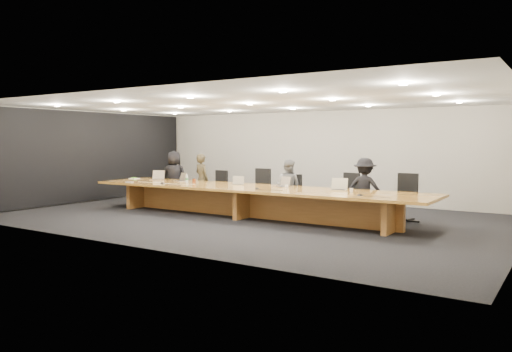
# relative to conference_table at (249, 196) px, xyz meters

# --- Properties ---
(ground) EXTENTS (12.00, 12.00, 0.00)m
(ground) POSITION_rel_conference_table_xyz_m (0.00, 0.00, -0.52)
(ground) COLOR black
(ground) RESTS_ON ground
(back_wall) EXTENTS (12.00, 0.02, 2.80)m
(back_wall) POSITION_rel_conference_table_xyz_m (0.00, 4.00, 0.88)
(back_wall) COLOR silver
(back_wall) RESTS_ON ground
(left_wall_panel) EXTENTS (0.08, 7.84, 2.74)m
(left_wall_panel) POSITION_rel_conference_table_xyz_m (-5.94, 0.00, 0.85)
(left_wall_panel) COLOR black
(left_wall_panel) RESTS_ON ground
(conference_table) EXTENTS (9.00, 1.80, 0.75)m
(conference_table) POSITION_rel_conference_table_xyz_m (0.00, 0.00, 0.00)
(conference_table) COLOR #986321
(conference_table) RESTS_ON ground
(chair_far_left) EXTENTS (0.65, 0.65, 1.07)m
(chair_far_left) POSITION_rel_conference_table_xyz_m (-3.90, 1.28, 0.02)
(chair_far_left) COLOR black
(chair_far_left) RESTS_ON ground
(chair_left) EXTENTS (0.57, 0.57, 1.05)m
(chair_left) POSITION_rel_conference_table_xyz_m (-2.00, 1.30, 0.00)
(chair_left) COLOR black
(chair_left) RESTS_ON ground
(chair_mid_left) EXTENTS (0.60, 0.60, 1.15)m
(chair_mid_left) POSITION_rel_conference_table_xyz_m (-0.49, 1.16, 0.06)
(chair_mid_left) COLOR black
(chair_mid_left) RESTS_ON ground
(chair_mid_right) EXTENTS (0.58, 0.58, 1.02)m
(chair_mid_right) POSITION_rel_conference_table_xyz_m (0.46, 1.31, -0.01)
(chair_mid_right) COLOR black
(chair_mid_right) RESTS_ON ground
(chair_right) EXTENTS (0.69, 0.69, 1.11)m
(chair_right) POSITION_rel_conference_table_xyz_m (1.98, 1.32, 0.04)
(chair_right) COLOR black
(chair_right) RESTS_ON ground
(chair_far_right) EXTENTS (0.63, 0.63, 1.15)m
(chair_far_right) POSITION_rel_conference_table_xyz_m (3.42, 1.31, 0.05)
(chair_far_right) COLOR black
(chair_far_right) RESTS_ON ground
(person_a) EXTENTS (0.90, 0.74, 1.57)m
(person_a) POSITION_rel_conference_table_xyz_m (-3.50, 1.14, 0.27)
(person_a) COLOR black
(person_a) RESTS_ON ground
(person_b) EXTENTS (0.63, 0.51, 1.51)m
(person_b) POSITION_rel_conference_table_xyz_m (-2.43, 1.15, 0.23)
(person_b) COLOR #322B1B
(person_b) RESTS_ON ground
(person_c) EXTENTS (0.73, 0.59, 1.39)m
(person_c) POSITION_rel_conference_table_xyz_m (0.45, 1.14, 0.18)
(person_c) COLOR slate
(person_c) RESTS_ON ground
(person_d) EXTENTS (1.02, 0.68, 1.47)m
(person_d) POSITION_rel_conference_table_xyz_m (2.49, 1.26, 0.22)
(person_d) COLOR black
(person_d) RESTS_ON ground
(laptop_a) EXTENTS (0.43, 0.38, 0.28)m
(laptop_a) POSITION_rel_conference_table_xyz_m (-3.48, 0.38, 0.37)
(laptop_a) COLOR #C5B097
(laptop_a) RESTS_ON conference_table
(laptop_b) EXTENTS (0.39, 0.34, 0.25)m
(laptop_b) POSITION_rel_conference_table_xyz_m (-2.54, 0.31, 0.36)
(laptop_b) COLOR beige
(laptop_b) RESTS_ON conference_table
(laptop_c) EXTENTS (0.35, 0.30, 0.23)m
(laptop_c) POSITION_rel_conference_table_xyz_m (-0.57, 0.29, 0.35)
(laptop_c) COLOR tan
(laptop_c) RESTS_ON conference_table
(laptop_d) EXTENTS (0.40, 0.35, 0.26)m
(laptop_d) POSITION_rel_conference_table_xyz_m (0.68, 0.40, 0.36)
(laptop_d) COLOR #BCA88F
(laptop_d) RESTS_ON conference_table
(laptop_e) EXTENTS (0.41, 0.33, 0.29)m
(laptop_e) POSITION_rel_conference_table_xyz_m (2.20, 0.36, 0.38)
(laptop_e) COLOR #BAAD8E
(laptop_e) RESTS_ON conference_table
(water_bottle) EXTENTS (0.08, 0.08, 0.22)m
(water_bottle) POSITION_rel_conference_table_xyz_m (-2.02, 0.01, 0.34)
(water_bottle) COLOR #AEBFB9
(water_bottle) RESTS_ON conference_table
(amber_mug) EXTENTS (0.12, 0.12, 0.11)m
(amber_mug) POSITION_rel_conference_table_xyz_m (-1.90, 0.16, 0.29)
(amber_mug) COLOR #652C12
(amber_mug) RESTS_ON conference_table
(paper_cup_near) EXTENTS (0.09, 0.09, 0.09)m
(paper_cup_near) POSITION_rel_conference_table_xyz_m (1.00, 0.08, 0.27)
(paper_cup_near) COLOR white
(paper_cup_near) RESTS_ON conference_table
(paper_cup_far) EXTENTS (0.09, 0.09, 0.09)m
(paper_cup_far) POSITION_rel_conference_table_xyz_m (2.61, 0.12, 0.27)
(paper_cup_far) COLOR silver
(paper_cup_far) RESTS_ON conference_table
(notepad) EXTENTS (0.29, 0.24, 0.02)m
(notepad) POSITION_rel_conference_table_xyz_m (-4.35, 0.32, 0.24)
(notepad) COLOR white
(notepad) RESTS_ON conference_table
(lime_gadget) EXTENTS (0.18, 0.12, 0.03)m
(lime_gadget) POSITION_rel_conference_table_xyz_m (-4.37, 0.32, 0.26)
(lime_gadget) COLOR #5AB630
(lime_gadget) RESTS_ON notepad
(av_box) EXTENTS (0.23, 0.20, 0.03)m
(av_box) POSITION_rel_conference_table_xyz_m (-3.47, -0.69, 0.24)
(av_box) COLOR #AAAAAF
(av_box) RESTS_ON conference_table
(mic_left) EXTENTS (0.15, 0.15, 0.03)m
(mic_left) POSITION_rel_conference_table_xyz_m (-2.44, -0.49, 0.25)
(mic_left) COLOR black
(mic_left) RESTS_ON conference_table
(mic_center) EXTENTS (0.15, 0.15, 0.03)m
(mic_center) POSITION_rel_conference_table_xyz_m (0.45, -0.35, 0.24)
(mic_center) COLOR black
(mic_center) RESTS_ON conference_table
(mic_right) EXTENTS (0.17, 0.17, 0.03)m
(mic_right) POSITION_rel_conference_table_xyz_m (3.02, -0.41, 0.25)
(mic_right) COLOR black
(mic_right) RESTS_ON conference_table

